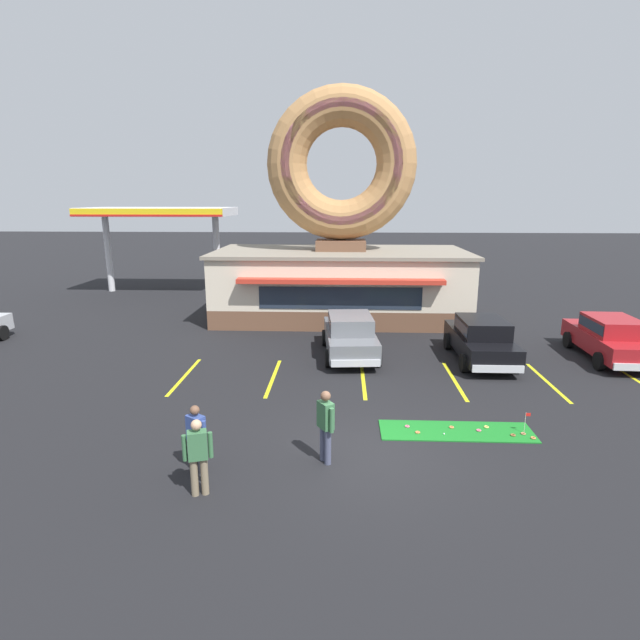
% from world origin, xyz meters
% --- Properties ---
extents(ground_plane, '(160.00, 160.00, 0.00)m').
position_xyz_m(ground_plane, '(0.00, 0.00, 0.00)').
color(ground_plane, black).
extents(donut_shop_building, '(12.30, 6.75, 10.96)m').
position_xyz_m(donut_shop_building, '(-0.78, 13.94, 3.74)').
color(donut_shop_building, brown).
rests_on(donut_shop_building, ground).
extents(putting_mat, '(3.89, 1.14, 0.03)m').
position_xyz_m(putting_mat, '(2.27, 1.24, 0.01)').
color(putting_mat, '#197523').
rests_on(putting_mat, ground).
extents(mini_donut_near_left, '(0.13, 0.13, 0.04)m').
position_xyz_m(mini_donut_near_left, '(3.63, 1.02, 0.05)').
color(mini_donut_near_left, brown).
rests_on(mini_donut_near_left, putting_mat).
extents(mini_donut_near_right, '(0.13, 0.13, 0.04)m').
position_xyz_m(mini_donut_near_right, '(3.09, 1.46, 0.05)').
color(mini_donut_near_right, '#E5C666').
rests_on(mini_donut_near_right, putting_mat).
extents(mini_donut_mid_left, '(0.13, 0.13, 0.04)m').
position_xyz_m(mini_donut_mid_left, '(2.18, 1.40, 0.05)').
color(mini_donut_mid_left, '#D17F47').
rests_on(mini_donut_mid_left, putting_mat).
extents(mini_donut_mid_centre, '(0.13, 0.13, 0.04)m').
position_xyz_m(mini_donut_mid_centre, '(2.84, 1.25, 0.05)').
color(mini_donut_mid_centre, '#D8667F').
rests_on(mini_donut_mid_centre, putting_mat).
extents(mini_donut_mid_right, '(0.13, 0.13, 0.04)m').
position_xyz_m(mini_donut_mid_right, '(4.08, 0.89, 0.05)').
color(mini_donut_mid_right, '#D17F47').
rests_on(mini_donut_mid_right, putting_mat).
extents(mini_donut_far_left, '(0.13, 0.13, 0.04)m').
position_xyz_m(mini_donut_far_left, '(1.04, 1.40, 0.05)').
color(mini_donut_far_left, '#D8667F').
rests_on(mini_donut_far_left, putting_mat).
extents(mini_donut_far_centre, '(0.13, 0.13, 0.04)m').
position_xyz_m(mini_donut_far_centre, '(3.91, 1.11, 0.05)').
color(mini_donut_far_centre, '#A5724C').
rests_on(mini_donut_far_centre, putting_mat).
extents(mini_donut_far_right, '(0.13, 0.13, 0.04)m').
position_xyz_m(mini_donut_far_right, '(1.26, 1.07, 0.05)').
color(mini_donut_far_right, '#D17F47').
rests_on(mini_donut_far_right, putting_mat).
extents(golf_ball, '(0.04, 0.04, 0.04)m').
position_xyz_m(golf_ball, '(1.91, 1.00, 0.05)').
color(golf_ball, white).
rests_on(golf_ball, putting_mat).
extents(putting_flag_pin, '(0.13, 0.01, 0.55)m').
position_xyz_m(putting_flag_pin, '(4.00, 1.20, 0.44)').
color(putting_flag_pin, silver).
rests_on(putting_flag_pin, putting_mat).
extents(car_grey, '(2.24, 4.68, 1.60)m').
position_xyz_m(car_grey, '(-0.38, 7.55, 0.87)').
color(car_grey, slate).
rests_on(car_grey, ground).
extents(car_red, '(2.12, 4.63, 1.60)m').
position_xyz_m(car_red, '(9.22, 7.55, 0.87)').
color(car_red, maroon).
rests_on(car_red, ground).
extents(car_black, '(1.99, 4.56, 1.60)m').
position_xyz_m(car_black, '(4.41, 7.17, 0.87)').
color(car_black, black).
rests_on(car_black, ground).
extents(pedestrian_blue_sweater_man, '(0.52, 0.41, 1.55)m').
position_xyz_m(pedestrian_blue_sweater_man, '(-3.79, -0.96, 0.85)').
color(pedestrian_blue_sweater_man, '#232328').
rests_on(pedestrian_blue_sweater_man, ground).
extents(pedestrian_hooded_kid, '(0.41, 0.51, 1.71)m').
position_xyz_m(pedestrian_hooded_kid, '(-1.03, -0.41, 0.95)').
color(pedestrian_hooded_kid, '#474C66').
rests_on(pedestrian_hooded_kid, ground).
extents(pedestrian_leather_jacket_man, '(0.57, 0.34, 1.63)m').
position_xyz_m(pedestrian_leather_jacket_man, '(-3.51, -1.81, 0.90)').
color(pedestrian_leather_jacket_man, '#7F7056').
rests_on(pedestrian_leather_jacket_man, ground).
extents(trash_bin, '(0.57, 0.57, 0.97)m').
position_xyz_m(trash_bin, '(5.04, 11.50, 0.50)').
color(trash_bin, '#1E662D').
rests_on(trash_bin, ground).
extents(gas_station_canopy, '(9.00, 4.46, 5.30)m').
position_xyz_m(gas_station_canopy, '(-12.12, 20.59, 4.86)').
color(gas_station_canopy, silver).
rests_on(gas_station_canopy, ground).
extents(parking_stripe_far_left, '(0.12, 3.60, 0.01)m').
position_xyz_m(parking_stripe_far_left, '(-5.97, 5.00, 0.00)').
color(parking_stripe_far_left, yellow).
rests_on(parking_stripe_far_left, ground).
extents(parking_stripe_left, '(0.12, 3.60, 0.01)m').
position_xyz_m(parking_stripe_left, '(-2.97, 5.00, 0.00)').
color(parking_stripe_left, yellow).
rests_on(parking_stripe_left, ground).
extents(parking_stripe_mid_left, '(0.12, 3.60, 0.01)m').
position_xyz_m(parking_stripe_mid_left, '(0.03, 5.00, 0.00)').
color(parking_stripe_mid_left, yellow).
rests_on(parking_stripe_mid_left, ground).
extents(parking_stripe_centre, '(0.12, 3.60, 0.01)m').
position_xyz_m(parking_stripe_centre, '(3.03, 5.00, 0.00)').
color(parking_stripe_centre, yellow).
rests_on(parking_stripe_centre, ground).
extents(parking_stripe_mid_right, '(0.12, 3.60, 0.01)m').
position_xyz_m(parking_stripe_mid_right, '(6.03, 5.00, 0.00)').
color(parking_stripe_mid_right, yellow).
rests_on(parking_stripe_mid_right, ground).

